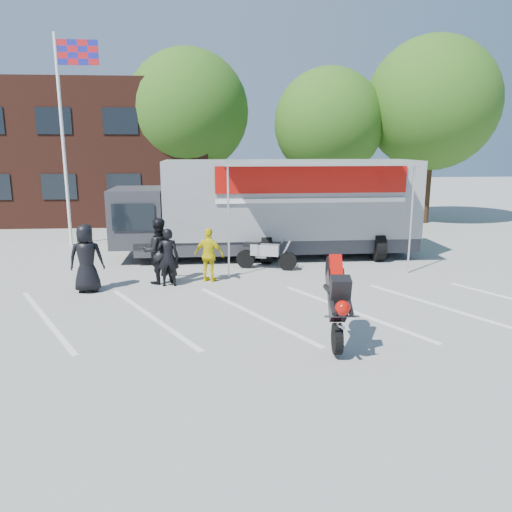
{
  "coord_description": "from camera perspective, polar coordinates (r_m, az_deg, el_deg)",
  "views": [
    {
      "loc": [
        -0.62,
        -10.26,
        3.94
      ],
      "look_at": [
        0.31,
        1.49,
        1.3
      ],
      "focal_mm": 35.0,
      "sensor_mm": 36.0,
      "label": 1
    }
  ],
  "objects": [
    {
      "name": "ground",
      "position": [
        11.01,
        -0.98,
        -8.36
      ],
      "size": [
        100.0,
        100.0,
        0.0
      ],
      "primitive_type": "plane",
      "color": "gray",
      "rests_on": "ground"
    },
    {
      "name": "parking_bay_lines",
      "position": [
        11.94,
        -1.28,
        -6.62
      ],
      "size": [
        18.09,
        13.33,
        0.01
      ],
      "primitive_type": "cube",
      "rotation": [
        0.0,
        0.0,
        0.52
      ],
      "color": "white",
      "rests_on": "ground"
    },
    {
      "name": "office_building",
      "position": [
        29.78,
        -23.3,
        10.78
      ],
      "size": [
        18.0,
        8.0,
        7.0
      ],
      "primitive_type": "cube",
      "color": "#452016",
      "rests_on": "ground"
    },
    {
      "name": "flagpole",
      "position": [
        21.05,
        -20.72,
        14.87
      ],
      "size": [
        1.61,
        0.12,
        8.0
      ],
      "color": "white",
      "rests_on": "ground"
    },
    {
      "name": "tree_left",
      "position": [
        26.34,
        -7.81,
        16.06
      ],
      "size": [
        6.12,
        6.12,
        8.64
      ],
      "color": "#382314",
      "rests_on": "ground"
    },
    {
      "name": "tree_mid",
      "position": [
        25.9,
        8.3,
        14.72
      ],
      "size": [
        5.44,
        5.44,
        7.68
      ],
      "color": "#382314",
      "rests_on": "ground"
    },
    {
      "name": "tree_right",
      "position": [
        27.01,
        19.45,
        16.05
      ],
      "size": [
        6.46,
        6.46,
        9.12
      ],
      "color": "#382314",
      "rests_on": "ground"
    },
    {
      "name": "transporter_truck",
      "position": [
        18.0,
        2.29,
        -0.03
      ],
      "size": [
        10.78,
        5.3,
        3.41
      ],
      "primitive_type": null,
      "rotation": [
        0.0,
        0.0,
        0.01
      ],
      "color": "gray",
      "rests_on": "ground"
    },
    {
      "name": "parked_motorcycle",
      "position": [
        16.14,
        1.2,
        -1.51
      ],
      "size": [
        2.13,
        1.25,
        1.06
      ],
      "primitive_type": null,
      "rotation": [
        0.0,
        0.0,
        1.26
      ],
      "color": "silver",
      "rests_on": "ground"
    },
    {
      "name": "stunt_bike_rider",
      "position": [
        10.39,
        8.59,
        -9.81
      ],
      "size": [
        0.93,
        1.76,
        2.0
      ],
      "primitive_type": null,
      "rotation": [
        0.0,
        0.0,
        -0.08
      ],
      "color": "black",
      "rests_on": "ground"
    },
    {
      "name": "spectator_leather_a",
      "position": [
        14.24,
        -18.81,
        -0.25
      ],
      "size": [
        0.96,
        0.67,
        1.87
      ],
      "primitive_type": "imported",
      "rotation": [
        0.0,
        0.0,
        3.22
      ],
      "color": "black",
      "rests_on": "ground"
    },
    {
      "name": "spectator_leather_b",
      "position": [
        14.27,
        -10.02,
        -0.15
      ],
      "size": [
        0.61,
        0.4,
        1.66
      ],
      "primitive_type": "imported",
      "rotation": [
        0.0,
        0.0,
        3.15
      ],
      "color": "black",
      "rests_on": "ground"
    },
    {
      "name": "spectator_leather_c",
      "position": [
        14.6,
        -11.12,
        0.57
      ],
      "size": [
        1.13,
        1.01,
        1.9
      ],
      "primitive_type": "imported",
      "rotation": [
        0.0,
        0.0,
        3.52
      ],
      "color": "black",
      "rests_on": "ground"
    },
    {
      "name": "spectator_hivis",
      "position": [
        14.58,
        -5.36,
        0.1
      ],
      "size": [
        1.01,
        0.73,
        1.58
      ],
      "primitive_type": "imported",
      "rotation": [
        0.0,
        0.0,
        2.72
      ],
      "color": "yellow",
      "rests_on": "ground"
    }
  ]
}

